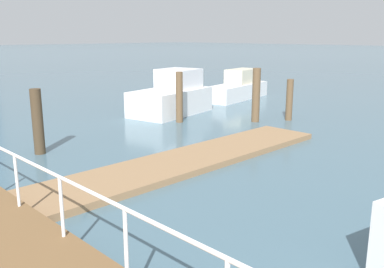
{
  "coord_description": "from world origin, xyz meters",
  "views": [
    {
      "loc": [
        -6.15,
        2.24,
        3.69
      ],
      "look_at": [
        1.13,
        9.63,
        1.24
      ],
      "focal_mm": 39.25,
      "sensor_mm": 36.0,
      "label": 1
    }
  ],
  "objects": [
    {
      "name": "floating_dock",
      "position": [
        1.95,
        10.77,
        0.09
      ],
      "size": [
        10.9,
        2.0,
        0.18
      ],
      "primitive_type": "cube",
      "color": "#93704C",
      "rests_on": "ground_plane"
    },
    {
      "name": "boardwalk_railing",
      "position": [
        -3.15,
        9.25,
        1.25
      ],
      "size": [
        0.06,
        27.01,
        1.08
      ],
      "color": "white",
      "rests_on": "boardwalk"
    },
    {
      "name": "dock_piling_0",
      "position": [
        9.78,
        12.29,
        0.91
      ],
      "size": [
        0.29,
        0.29,
        1.82
      ],
      "primitive_type": "cylinder",
      "color": "brown",
      "rests_on": "ground_plane"
    },
    {
      "name": "dock_piling_1",
      "position": [
        8.47,
        13.13,
        1.16
      ],
      "size": [
        0.34,
        0.34,
        2.32
      ],
      "primitive_type": "cylinder",
      "color": "brown",
      "rests_on": "ground_plane"
    },
    {
      "name": "dock_piling_2",
      "position": [
        -0.55,
        14.84,
        1.04
      ],
      "size": [
        0.34,
        0.34,
        2.08
      ],
      "primitive_type": "cylinder",
      "color": "#473826",
      "rests_on": "ground_plane"
    },
    {
      "name": "dock_piling_3",
      "position": [
        6.01,
        15.37,
        1.09
      ],
      "size": [
        0.3,
        0.3,
        2.18
      ],
      "primitive_type": "cylinder",
      "color": "brown",
      "rests_on": "ground_plane"
    },
    {
      "name": "moored_boat_0",
      "position": [
        13.22,
        18.0,
        0.66
      ],
      "size": [
        5.22,
        2.39,
        1.72
      ],
      "color": "white",
      "rests_on": "ground_plane"
    },
    {
      "name": "moored_boat_2",
      "position": [
        7.19,
        17.14,
        0.81
      ],
      "size": [
        4.45,
        2.94,
        2.1
      ],
      "color": "white",
      "rests_on": "ground_plane"
    }
  ]
}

